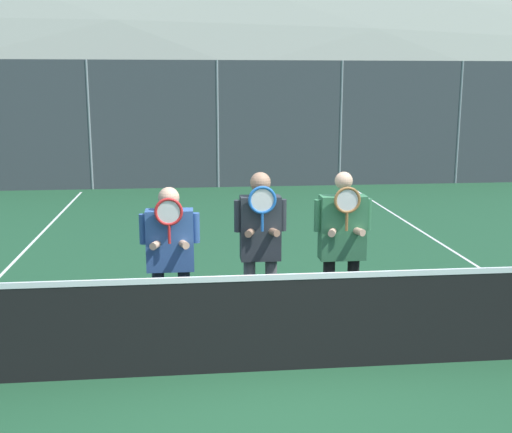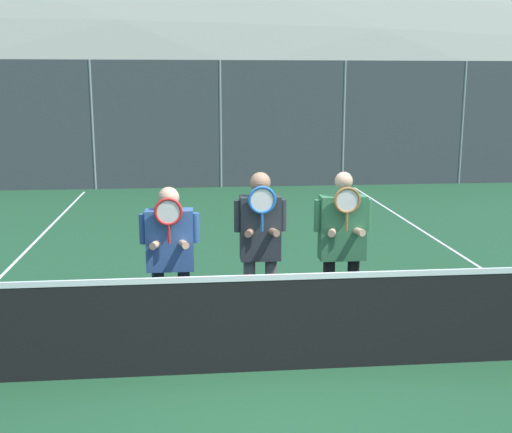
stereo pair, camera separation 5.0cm
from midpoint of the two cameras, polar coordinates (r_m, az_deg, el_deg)
ground_plane at (r=6.47m, az=1.56°, el=-13.50°), size 120.00×120.00×0.00m
hill_distant at (r=55.41m, az=-5.34°, el=8.80°), size 126.57×70.31×24.61m
clubhouse_building at (r=24.32m, az=-8.10°, el=8.90°), size 17.42×5.50×3.19m
fence_back at (r=17.33m, az=-3.51°, el=8.14°), size 20.20×0.06×3.37m
tennis_net at (r=6.27m, az=1.59°, el=-9.31°), size 9.65×0.09×1.08m
court_line_right_sideline at (r=10.21m, az=19.63°, el=-4.64°), size 0.05×16.00×0.01m
player_leftmost at (r=6.83m, az=-7.84°, el=-3.05°), size 0.63×0.34×1.71m
player_center_left at (r=6.94m, az=0.19°, el=-2.17°), size 0.57×0.34×1.84m
player_center_right at (r=7.02m, az=7.47°, el=-2.17°), size 0.63×0.34×1.84m
car_far_left at (r=20.35m, az=-20.45°, el=5.73°), size 4.13×1.94×1.76m
car_left_of_center at (r=19.93m, az=-6.08°, el=6.29°), size 4.34×1.97×1.76m
car_center at (r=20.36m, az=9.14°, el=6.28°), size 4.72×2.10×1.72m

